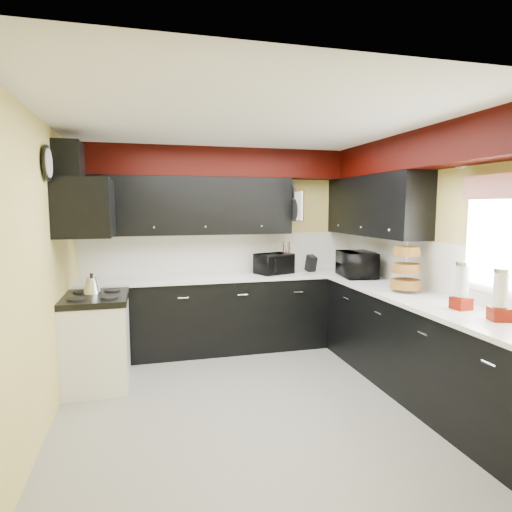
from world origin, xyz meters
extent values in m
plane|color=gray|center=(0.00, 0.00, 0.00)|extent=(3.60, 3.60, 0.00)
cube|color=#E0C666|center=(0.00, 1.80, 1.25)|extent=(3.60, 0.06, 2.50)
cube|color=#E0C666|center=(1.80, 0.00, 1.25)|extent=(0.06, 3.60, 2.50)
cube|color=#E0C666|center=(-1.80, 0.00, 1.25)|extent=(0.06, 3.60, 2.50)
cube|color=white|center=(0.00, 0.00, 2.50)|extent=(3.60, 3.60, 0.06)
cube|color=black|center=(0.00, 1.50, 0.45)|extent=(3.60, 0.60, 0.90)
cube|color=black|center=(1.50, -0.30, 0.45)|extent=(0.60, 3.00, 0.90)
cube|color=white|center=(0.00, 1.50, 0.92)|extent=(3.62, 0.64, 0.04)
cube|color=white|center=(1.50, -0.30, 0.92)|extent=(0.64, 3.02, 0.04)
cube|color=white|center=(0.00, 1.79, 1.19)|extent=(3.60, 0.02, 0.50)
cube|color=white|center=(1.79, 0.00, 1.19)|extent=(0.02, 3.60, 0.50)
cube|color=black|center=(-0.50, 1.62, 1.80)|extent=(2.60, 0.35, 0.70)
cube|color=black|center=(1.62, 0.90, 1.80)|extent=(0.35, 1.80, 0.70)
cube|color=black|center=(0.00, 1.62, 2.33)|extent=(3.60, 0.36, 0.35)
cube|color=black|center=(1.62, -0.18, 2.33)|extent=(0.36, 3.24, 0.35)
cube|color=white|center=(-1.50, 0.75, 0.43)|extent=(0.60, 0.75, 0.86)
cube|color=black|center=(-1.50, 0.75, 0.89)|extent=(0.62, 0.77, 0.06)
cube|color=black|center=(-1.55, 0.75, 1.78)|extent=(0.50, 0.78, 0.55)
cube|color=black|center=(-1.68, 0.75, 2.20)|extent=(0.24, 0.40, 0.40)
cube|color=red|center=(1.73, -0.90, 1.95)|extent=(0.04, 0.88, 0.20)
cube|color=white|center=(0.83, 1.30, 1.80)|extent=(0.03, 0.26, 0.35)
imported|color=black|center=(0.59, 1.50, 1.07)|extent=(0.54, 0.50, 0.26)
imported|color=black|center=(1.49, 1.01, 1.09)|extent=(0.45, 0.60, 0.31)
cylinder|color=white|center=(0.76, 1.54, 1.03)|extent=(0.19, 0.19, 0.18)
cube|color=black|center=(1.10, 1.54, 1.05)|extent=(0.11, 0.15, 0.21)
camera|label=1|loc=(-1.00, -3.67, 1.79)|focal=30.00mm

